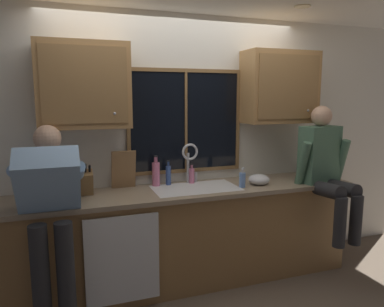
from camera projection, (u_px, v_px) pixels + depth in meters
The scene contains 24 objects.
back_wall at pixel (176, 146), 3.63m from camera, with size 5.61×0.12×2.55m, color silver.
ceiling_downlight_right at pixel (303, 6), 3.13m from camera, with size 0.14×0.14×0.01m, color #FFEAB2.
window_glass at pixel (186, 121), 3.56m from camera, with size 1.10×0.02×0.95m, color black.
window_frame_top at pixel (186, 70), 3.47m from camera, with size 1.17×0.02×0.04m, color brown.
window_frame_bottom at pixel (186, 170), 3.63m from camera, with size 1.17×0.02×0.04m, color brown.
window_frame_left at pixel (128, 123), 3.36m from camera, with size 0.04×0.02×0.95m, color brown.
window_frame_right at pixel (238, 120), 3.73m from camera, with size 0.04×0.02×0.95m, color brown.
window_mullion_center at pixel (186, 122), 3.55m from camera, with size 0.02×0.02×0.95m, color brown.
lower_cabinet_run at pixel (187, 237), 3.44m from camera, with size 3.21×0.58×0.88m, color olive.
countertop at pixel (187, 191), 3.35m from camera, with size 3.27×0.62×0.04m, color gray.
dishwasher_front at pixel (123, 260), 2.92m from camera, with size 0.60×0.02×0.74m, color white.
upper_cabinet_left at pixel (84, 86), 3.04m from camera, with size 0.76×0.36×0.72m.
upper_cabinet_right at pixel (280, 87), 3.67m from camera, with size 0.76×0.36×0.72m.
sink at pixel (196, 198), 3.40m from camera, with size 0.80×0.46×0.21m.
faucet at pixel (190, 158), 3.51m from camera, with size 0.18×0.09×0.40m.
person_standing at pixel (50, 207), 2.67m from camera, with size 0.53×0.69×1.55m.
person_sitting_on_counter at pixel (326, 166), 3.51m from camera, with size 0.54×0.62×1.26m.
knife_block at pixel (86, 183), 3.12m from camera, with size 0.12×0.18×0.32m.
cutting_board at pixel (124, 170), 3.34m from camera, with size 0.22×0.02×0.36m, color #997047.
mixing_bowl at pixel (259, 180), 3.52m from camera, with size 0.21×0.21×0.10m, color silver.
soap_dispenser at pixel (242, 180), 3.40m from camera, with size 0.06×0.07×0.20m.
bottle_green_glass at pixel (192, 175), 3.56m from camera, with size 0.05×0.05×0.20m.
bottle_tall_clear at pixel (156, 173), 3.44m from camera, with size 0.07×0.07×0.29m.
bottle_amber_small at pixel (168, 175), 3.48m from camera, with size 0.05×0.05×0.24m.
Camera 1 is at (-1.04, -3.39, 1.77)m, focal length 33.73 mm.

